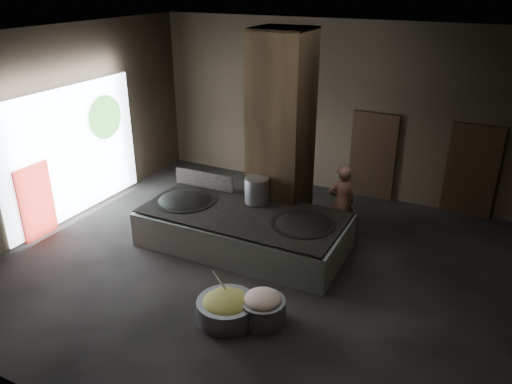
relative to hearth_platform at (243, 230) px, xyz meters
The scene contains 27 objects.
floor 0.90m from the hearth_platform, 45.30° to the right, with size 10.00×9.00×0.10m, color black.
ceiling 4.24m from the hearth_platform, 45.30° to the right, with size 10.00×9.00×0.10m, color black.
back_wall 4.44m from the hearth_platform, 82.04° to the left, with size 10.00×0.10×4.50m, color black.
front_wall 5.47m from the hearth_platform, 83.78° to the right, with size 10.00×0.10×4.50m, color black.
left_wall 4.90m from the hearth_platform, behind, with size 0.10×9.00×4.50m, color black.
pillar 2.31m from the hearth_platform, 79.10° to the left, with size 1.20×1.20×4.50m, color black.
hearth_platform is the anchor object (origin of this frame).
platform_cap 0.43m from the hearth_platform, ahead, with size 4.30×2.06×0.03m, color black.
wok_left 1.50m from the hearth_platform, behind, with size 1.39×1.39×0.38m, color black.
wok_left_rim 1.52m from the hearth_platform, behind, with size 1.41×1.41×0.05m, color black.
wok_right 1.40m from the hearth_platform, ahead, with size 1.29×1.29×0.36m, color black.
wok_right_rim 1.42m from the hearth_platform, ahead, with size 1.32×1.32×0.05m, color black.
stock_pot 0.93m from the hearth_platform, 84.81° to the left, with size 0.54×0.54×0.57m, color #A9ACB0.
splash_guard 1.76m from the hearth_platform, 152.65° to the left, with size 1.53×0.06×0.38m, color black.
cook 2.26m from the hearth_platform, 38.71° to the left, with size 0.62×0.40×1.70m, color #8D5848.
veg_basin 2.56m from the hearth_platform, 68.37° to the right, with size 1.03×1.03×0.38m, color slate.
veg_fill 2.56m from the hearth_platform, 68.37° to the right, with size 0.85×0.85×0.26m, color olive.
ladle 2.37m from the hearth_platform, 70.41° to the right, with size 0.03×0.03×0.81m, color #A9ACB0.
meat_basin 2.63m from the hearth_platform, 54.65° to the right, with size 0.78×0.78×0.43m, color slate.
meat_fill 2.62m from the hearth_platform, 54.65° to the right, with size 0.64×0.64×0.25m, color tan.
doorway_near 4.33m from the hearth_platform, 65.67° to the left, with size 1.18×0.08×2.38m, color black.
doorway_near_glow 4.26m from the hearth_platform, 67.26° to the left, with size 0.86×0.04×2.04m, color #8C6647.
doorway_far 5.74m from the hearth_platform, 43.07° to the left, with size 1.18×0.08×2.38m, color black.
doorway_far_glow 5.73m from the hearth_platform, 45.98° to the left, with size 0.84×0.04×1.98m, color #8C6647.
left_opening 4.57m from the hearth_platform, behind, with size 0.04×4.20×3.10m, color white.
pavilion_sliver 4.66m from the hearth_platform, 158.95° to the right, with size 0.05×0.90×1.70m, color maroon.
tree_silhouette 4.72m from the hearth_platform, behind, with size 0.28×1.10×1.10m, color #194714.
Camera 1 is at (4.00, -7.87, 5.49)m, focal length 35.00 mm.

